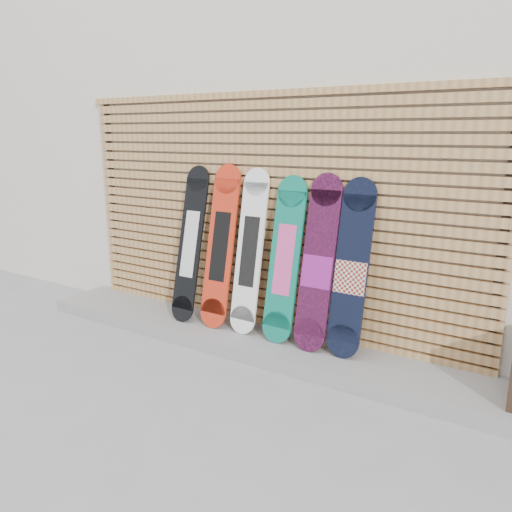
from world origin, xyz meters
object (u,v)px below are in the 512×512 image
(snowboard_0, at_px, (190,244))
(snowboard_5, at_px, (351,270))
(snowboard_3, at_px, (285,260))
(snowboard_1, at_px, (220,247))
(snowboard_2, at_px, (250,252))
(snowboard_4, at_px, (318,264))

(snowboard_0, distance_m, snowboard_5, 1.66)
(snowboard_3, relative_size, snowboard_5, 0.99)
(snowboard_0, height_order, snowboard_3, snowboard_0)
(snowboard_0, distance_m, snowboard_1, 0.35)
(snowboard_2, relative_size, snowboard_5, 1.03)
(snowboard_4, bearing_deg, snowboard_5, 3.27)
(snowboard_2, bearing_deg, snowboard_3, -1.02)
(snowboard_5, bearing_deg, snowboard_3, -179.19)
(snowboard_1, height_order, snowboard_3, snowboard_1)
(snowboard_3, bearing_deg, snowboard_0, -178.67)
(snowboard_1, height_order, snowboard_2, snowboard_1)
(snowboard_1, distance_m, snowboard_5, 1.31)
(snowboard_0, xyz_separation_m, snowboard_3, (1.04, 0.02, -0.02))
(snowboard_0, relative_size, snowboard_4, 1.01)
(snowboard_2, relative_size, snowboard_3, 1.04)
(snowboard_2, bearing_deg, snowboard_5, 0.12)
(snowboard_2, bearing_deg, snowboard_4, -1.21)
(snowboard_0, xyz_separation_m, snowboard_2, (0.67, 0.03, 0.00))
(snowboard_3, bearing_deg, snowboard_1, -179.28)
(snowboard_5, bearing_deg, snowboard_2, -179.88)
(snowboard_4, xyz_separation_m, snowboard_5, (0.29, 0.02, -0.01))
(snowboard_1, bearing_deg, snowboard_0, -177.47)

